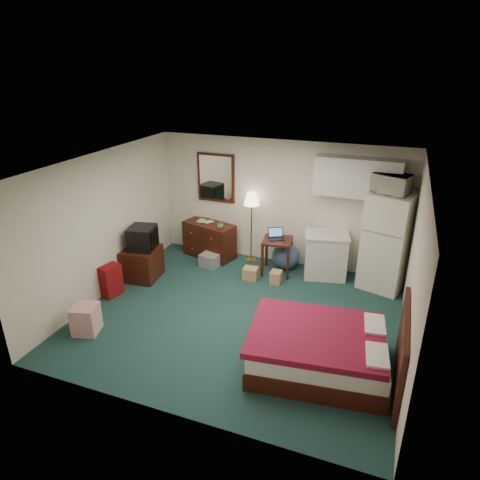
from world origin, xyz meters
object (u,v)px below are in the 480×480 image
at_px(desk, 277,256).
at_px(bed, 318,350).
at_px(floor_lamp, 251,228).
at_px(kitchen_counter, 325,256).
at_px(suitcase, 111,281).
at_px(dresser, 209,240).
at_px(fridge, 387,241).
at_px(tv_stand, 142,263).

relative_size(desk, bed, 0.39).
height_order(floor_lamp, bed, floor_lamp).
xyz_separation_m(kitchen_counter, suitcase, (-3.39, -2.08, -0.13)).
relative_size(dresser, desk, 1.56).
xyz_separation_m(floor_lamp, fridge, (2.62, -0.17, 0.16)).
height_order(dresser, desk, dresser).
bearing_deg(bed, floor_lamp, 117.46).
height_order(floor_lamp, suitcase, floor_lamp).
distance_m(floor_lamp, fridge, 2.63).
bearing_deg(dresser, kitchen_counter, 14.57).
height_order(desk, bed, desk).
bearing_deg(kitchen_counter, desk, 178.93).
bearing_deg(dresser, bed, -28.66).
relative_size(floor_lamp, bed, 0.83).
xyz_separation_m(desk, suitcase, (-2.49, -1.89, -0.06)).
relative_size(dresser, tv_stand, 1.63).
xyz_separation_m(dresser, tv_stand, (-0.79, -1.34, -0.07)).
distance_m(kitchen_counter, suitcase, 3.98).
relative_size(tv_stand, suitcase, 1.15).
distance_m(tv_stand, suitcase, 0.78).
bearing_deg(dresser, floor_lamp, 22.11).
relative_size(kitchen_counter, fridge, 0.47).
bearing_deg(fridge, desk, -158.87).
relative_size(floor_lamp, desk, 2.11).
distance_m(bed, suitcase, 3.85).
bearing_deg(desk, suitcase, -150.47).
relative_size(dresser, floor_lamp, 0.74).
xyz_separation_m(fridge, bed, (-0.66, -2.70, -0.61)).
bearing_deg(dresser, tv_stand, -105.15).
bearing_deg(kitchen_counter, fridge, -14.64).
bearing_deg(tv_stand, kitchen_counter, 16.38).
distance_m(floor_lamp, desk, 0.82).
distance_m(dresser, bed, 3.97).
height_order(kitchen_counter, tv_stand, kitchen_counter).
xyz_separation_m(dresser, fridge, (3.52, -0.06, 0.52)).
distance_m(kitchen_counter, fridge, 1.17).
distance_m(desk, tv_stand, 2.59).
xyz_separation_m(fridge, tv_stand, (-4.31, -1.28, -0.59)).
height_order(dresser, bed, dresser).
distance_m(desk, bed, 2.86).
height_order(tv_stand, suitcase, tv_stand).
distance_m(dresser, kitchen_counter, 2.45).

